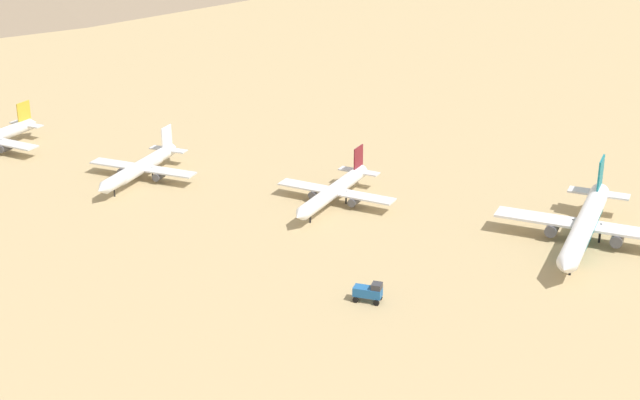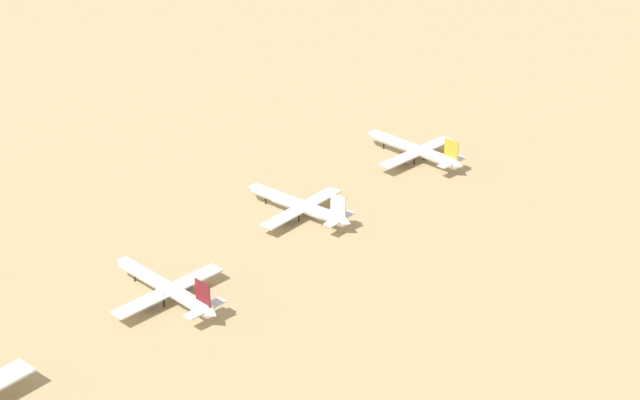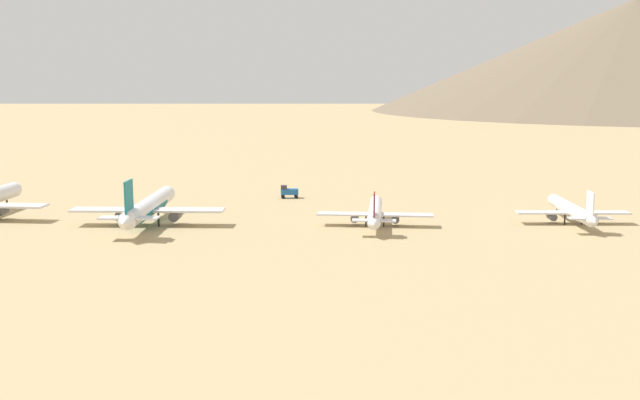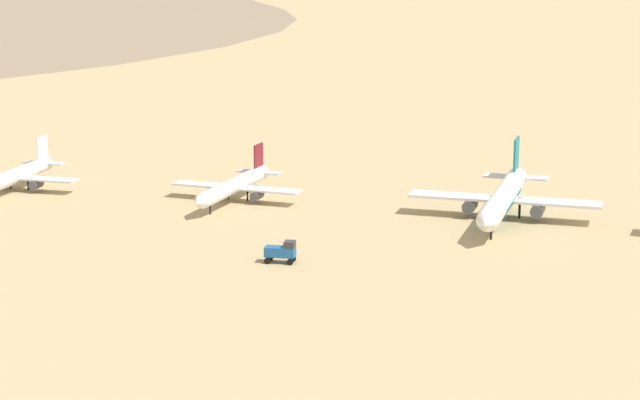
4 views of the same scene
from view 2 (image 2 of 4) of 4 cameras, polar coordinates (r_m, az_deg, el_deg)
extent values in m
cylinder|color=silver|center=(288.19, 5.40, 2.93)|extent=(30.37, 3.26, 3.20)
cone|color=silver|center=(298.01, 2.96, 3.84)|extent=(2.70, 3.15, 3.14)
cone|color=silver|center=(279.09, 7.98, 1.97)|extent=(2.37, 2.89, 2.88)
cube|color=gold|center=(279.21, 7.53, 2.85)|extent=(4.64, 0.30, 5.90)
cube|color=silver|center=(280.32, 7.57, 2.18)|extent=(2.72, 10.13, 0.30)
cube|color=silver|center=(287.69, 5.59, 2.76)|extent=(4.26, 28.68, 0.38)
cylinder|color=#4C4C54|center=(284.95, 4.83, 2.29)|extent=(3.55, 1.95, 1.94)
cylinder|color=#4C4C54|center=(292.17, 6.11, 2.87)|extent=(3.55, 1.95, 1.94)
cylinder|color=black|center=(295.74, 3.67, 3.22)|extent=(0.37, 0.37, 3.22)
cylinder|color=black|center=(286.19, 5.43, 2.33)|extent=(0.37, 0.37, 3.22)
cylinder|color=black|center=(289.33, 5.99, 2.58)|extent=(0.37, 0.37, 3.22)
cylinder|color=silver|center=(255.05, -1.26, -0.25)|extent=(29.75, 6.09, 3.12)
cone|color=silver|center=(264.71, -3.93, 0.74)|extent=(2.92, 3.31, 3.06)
cone|color=silver|center=(246.15, 1.57, -1.31)|extent=(2.57, 3.03, 2.81)
cube|color=white|center=(246.07, 1.04, -0.35)|extent=(4.53, 0.74, 5.75)
cube|color=silver|center=(247.33, 1.12, -1.07)|extent=(3.61, 10.08, 0.30)
cube|color=silver|center=(254.58, -1.05, -0.44)|extent=(6.91, 28.21, 0.37)
cylinder|color=#4C4C54|center=(252.16, -1.88, -1.02)|extent=(3.62, 2.23, 1.89)
cylinder|color=#4C4C54|center=(258.84, -0.46, -0.24)|extent=(3.62, 2.23, 1.89)
cylinder|color=black|center=(262.56, -3.13, 0.08)|extent=(0.36, 0.36, 3.14)
cylinder|color=black|center=(253.27, -1.22, -0.93)|extent=(0.36, 0.36, 3.14)
cylinder|color=black|center=(256.18, -0.60, -0.59)|extent=(0.36, 0.36, 3.14)
cylinder|color=white|center=(255.15, -1.26, -0.30)|extent=(16.50, 4.75, 3.13)
cylinder|color=white|center=(222.50, -8.87, -4.90)|extent=(29.99, 3.72, 3.16)
cone|color=white|center=(234.11, -11.34, -3.42)|extent=(2.72, 3.15, 3.10)
cone|color=white|center=(211.63, -6.15, -6.51)|extent=(2.38, 2.89, 2.84)
cube|color=maroon|center=(211.63, -6.73, -5.36)|extent=(4.58, 0.38, 5.82)
cube|color=silver|center=(213.10, -6.60, -6.18)|extent=(2.85, 10.03, 0.30)
cube|color=silver|center=(221.93, -8.66, -5.15)|extent=(4.69, 28.34, 0.37)
cylinder|color=#4C4C54|center=(220.53, -9.77, -5.81)|extent=(3.53, 1.98, 1.91)
cylinder|color=#4C4C54|center=(225.52, -7.75, -4.86)|extent=(3.53, 1.98, 1.91)
cylinder|color=black|center=(231.50, -10.58, -4.26)|extent=(0.37, 0.37, 3.18)
cylinder|color=black|center=(220.98, -8.94, -5.73)|extent=(0.37, 0.37, 3.18)
cylinder|color=black|center=(223.16, -8.07, -5.32)|extent=(0.37, 0.37, 3.18)
camera|label=1|loc=(341.89, -44.12, 13.65)|focal=55.03mm
camera|label=3|loc=(143.36, 46.20, -18.18)|focal=41.86mm
camera|label=4|loc=(380.42, -44.66, 9.62)|focal=67.17mm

